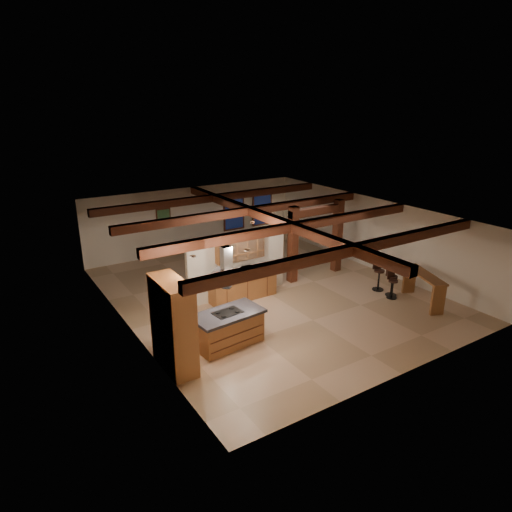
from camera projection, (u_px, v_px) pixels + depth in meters
The scene contains 23 objects.
ground at pixel (269, 293), 16.28m from camera, with size 12.00×12.00×0.00m, color #CCAA88.
room_walls at pixel (269, 246), 15.70m from camera, with size 12.00×12.00×12.00m.
ceiling_beams at pixel (270, 218), 15.38m from camera, with size 10.00×12.00×0.28m.
timber_posts at pixel (316, 232), 17.37m from camera, with size 2.50×0.30×2.90m.
partition_wall at pixel (237, 266), 15.81m from camera, with size 3.80×0.18×2.20m, color silver.
pantry_cabinet at pixel (173, 325), 11.44m from camera, with size 0.67×1.60×2.40m.
back_counter at pixel (243, 286), 15.70m from camera, with size 2.50×0.66×0.94m.
upper_display_cabinet at pixel (240, 246), 15.41m from camera, with size 1.80×0.36×0.95m.
range_hood at pixel (227, 286), 12.34m from camera, with size 1.10×1.10×1.40m.
back_windows at pixel (248, 210), 21.94m from camera, with size 2.70×0.07×1.70m.
framed_art at pixel (164, 218), 19.69m from camera, with size 0.65×0.05×0.85m.
recessed_cans at pixel (233, 241), 12.51m from camera, with size 3.16×2.46×0.03m.
kitchen_island at pixel (228, 328), 12.76m from camera, with size 2.10×1.26×0.99m.
dining_table at pixel (232, 265), 18.19m from camera, with size 1.79×1.00×0.63m, color #421C10.
sofa at pixel (259, 238), 21.85m from camera, with size 1.87×0.73×0.54m, color black.
microwave at pixel (247, 269), 15.60m from camera, with size 0.40×0.27×0.22m, color silver.
bar_counter at pixel (424, 283), 15.29m from camera, with size 1.20×2.06×1.06m.
side_table at pixel (273, 233), 22.43m from camera, with size 0.50×0.50×0.63m, color #421C10.
table_lamp at pixel (273, 222), 22.24m from camera, with size 0.31×0.31×0.37m.
bar_stool_a at pixel (392, 284), 15.77m from camera, with size 0.35×0.37×1.01m.
bar_stool_b at pixel (378, 274), 16.42m from camera, with size 0.42×0.44×1.17m.
bar_stool_c at pixel (391, 280), 15.96m from camera, with size 0.39×0.41×1.12m.
dining_chairs at pixel (232, 257), 18.08m from camera, with size 2.25×2.25×1.28m.
Camera 1 is at (-8.43, -12.36, 6.57)m, focal length 32.00 mm.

